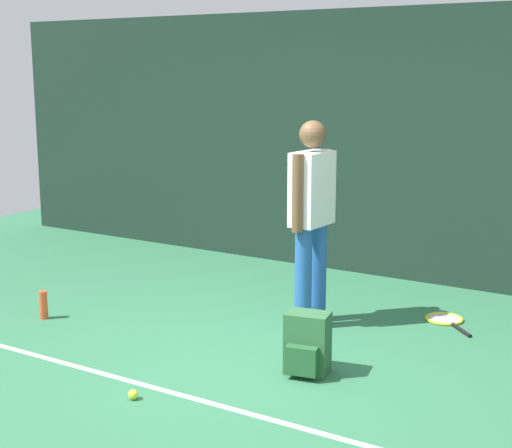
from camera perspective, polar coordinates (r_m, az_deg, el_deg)
The scene contains 8 objects.
ground_plane at distance 5.49m, azimuth -2.22°, elevation -11.00°, with size 12.00×12.00×0.00m, color #2D6B47.
back_fence at distance 7.79m, azimuth 10.10°, elevation 5.78°, with size 10.00×0.10×2.70m, color #192D23.
court_line at distance 5.13m, azimuth -5.27°, elevation -12.69°, with size 9.00×0.05×0.00m, color white.
tennis_player at distance 6.23m, azimuth 4.18°, elevation 0.99°, with size 0.24×0.53×1.70m.
tennis_racket at distance 6.72m, azimuth 13.99°, elevation -6.96°, with size 0.56×0.56×0.03m.
backpack at distance 5.41m, azimuth 3.82°, elevation -9.00°, with size 0.33×0.32×0.44m.
tennis_ball_near_player at distance 5.12m, azimuth -9.16°, elevation -12.47°, with size 0.07×0.07×0.07m, color #CCE033.
water_bottle at distance 6.81m, azimuth -15.59°, elevation -5.84°, with size 0.07×0.07×0.24m, color #D84C26.
Camera 1 is at (2.83, -4.21, 2.11)m, focal length 53.54 mm.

